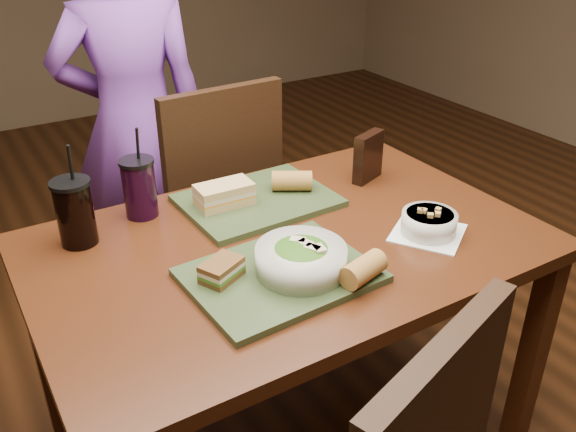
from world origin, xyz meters
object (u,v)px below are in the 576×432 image
Objects in this scene: chair_far at (214,201)px; soup_bowl at (429,223)px; tray_near at (280,275)px; chip_bag at (368,157)px; cup_cola at (75,212)px; tray_far at (258,201)px; salad_bowl at (301,258)px; cup_berry at (139,188)px; baguette_far at (292,181)px; sandwich_far at (224,194)px; diner at (135,125)px; baguette_near at (363,269)px; dining_table at (288,269)px; sandwich_near at (222,270)px.

chair_far is 0.89m from soup_bowl.
chip_bag reaches higher than tray_near.
chip_bag is at bearing -5.15° from cup_cola.
salad_bowl reaches higher than tray_far.
tray_far is 1.63× the size of cup_berry.
baguette_far is 0.44m from cup_berry.
sandwich_far is at bearing -110.05° from chair_far.
tray_near is (-0.20, -0.80, 0.20)m from chair_far.
tray_near is at bearing 155.47° from salad_bowl.
cup_berry is 1.69× the size of chip_bag.
baguette_far reaches higher than tray_far.
salad_bowl is at bearing -163.32° from chip_bag.
sandwich_far is at bearing 101.82° from diner.
baguette_far is (0.21, -0.02, -0.00)m from sandwich_far.
chair_far reaches higher than baguette_near.
cup_cola is at bearing 174.90° from tray_far.
soup_bowl is at bearing -0.40° from salad_bowl.
cup_berry is (-0.17, 0.47, 0.08)m from tray_near.
salad_bowl is 0.83× the size of cup_berry.
diner is 0.69m from cup_berry.
soup_bowl is at bearing -28.58° from cup_cola.
baguette_near is (0.00, -0.49, 0.04)m from tray_far.
baguette_far reaches higher than tray_near.
tray_near is at bearing 138.88° from baguette_near.
baguette_near is (-0.30, -0.10, 0.01)m from soup_bowl.
chip_bag is at bearing -11.57° from cup_berry.
salad_bowl reaches higher than sandwich_far.
chair_far is 0.87m from salad_bowl.
baguette_near is (0.04, -0.27, 0.14)m from dining_table.
tray_far is at bearing 49.86° from sandwich_near.
sandwich_near is (-0.57, 0.07, 0.01)m from soup_bowl.
dining_table is 0.28m from sandwich_far.
chair_far is 0.85m from tray_near.
diner is 1.13m from tray_near.
soup_bowl is at bearing -2.99° from tray_near.
cup_cola is at bearing -162.07° from cup_berry.
baguette_far is at bearing -3.40° from tray_far.
chip_bag is (0.68, -0.14, -0.01)m from cup_berry.
soup_bowl is 0.94× the size of cup_berry.
baguette_near is 0.50m from baguette_far.
sandwich_near is at bearing -84.69° from cup_berry.
tray_far is at bearing 127.50° from soup_bowl.
sandwich_far is (-0.00, 0.40, -0.00)m from salad_bowl.
sandwich_near is 0.98× the size of baguette_far.
chair_far is at bearing 82.84° from tray_far.
sandwich_near is at bearing 158.52° from salad_bowl.
tray_near is 0.55m from cup_cola.
baguette_far is 0.77× the size of chip_bag.
sandwich_near is (-0.32, -0.75, 0.23)m from chair_far.
baguette_far is at bearing 39.28° from sandwich_near.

